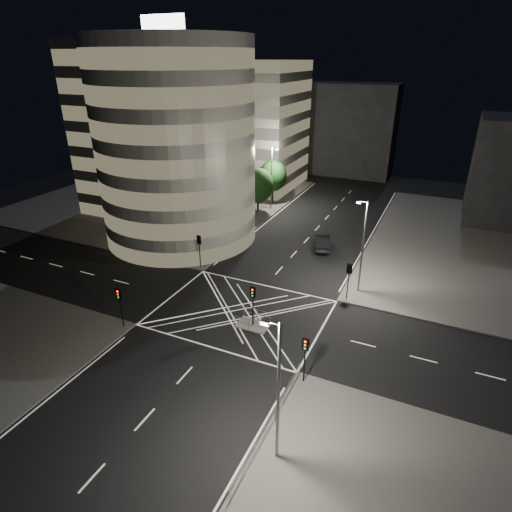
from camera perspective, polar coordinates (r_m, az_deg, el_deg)
The scene contains 24 objects.
ground at distance 42.45m, azimuth -2.00°, elevation -7.56°, with size 120.00×120.00×0.00m, color black.
sidewalk_far_left at distance 77.63m, azimuth -12.38°, elevation 7.49°, with size 42.00×42.00×0.15m, color #54514E.
central_island at distance 40.55m, azimuth -0.40°, elevation -9.16°, with size 3.00×2.00×0.15m, color slate.
office_tower_curved at distance 63.45m, azimuth -11.74°, elevation 15.38°, with size 30.00×29.00×27.20m.
office_block_rear at distance 83.93m, azimuth -2.76°, elevation 17.12°, with size 24.00×16.00×22.00m, color gray.
building_far_end at distance 93.08m, azimuth 12.39°, elevation 16.05°, with size 18.00×8.00×18.00m, color black.
tree_a at distance 52.34m, azimuth -7.96°, elevation 3.71°, with size 3.92×3.92×6.10m.
tree_b at distance 56.79m, azimuth -4.80°, elevation 6.73°, with size 4.73×4.73×7.61m.
tree_c at distance 62.01m, azimuth -2.06°, elevation 7.81°, with size 4.27×4.27×6.74m.
tree_d at distance 67.13m, azimuth 0.26°, elevation 9.37°, with size 4.75×4.75×7.21m.
tree_e at distance 72.40m, azimuth 2.27°, elevation 10.66°, with size 4.59×4.59×7.27m.
traffic_signal_fl at distance 50.18m, azimuth -7.57°, elevation 1.44°, with size 0.55×0.22×4.00m.
traffic_signal_nl at distance 40.67m, azimuth -17.70°, elevation -5.66°, with size 0.55×0.22×4.00m.
traffic_signal_fr at distance 44.11m, azimuth 12.28°, elevation -2.45°, with size 0.55×0.22×4.00m.
traffic_signal_nr at distance 32.89m, azimuth 6.57°, elevation -12.56°, with size 0.55×0.22×4.00m.
traffic_signal_island at distance 39.02m, azimuth -0.41°, elevation -5.72°, with size 0.55×0.22×4.00m.
street_lamp_left_near at distance 53.67m, azimuth -5.39°, elevation 6.16°, with size 1.25×0.25×10.00m.
street_lamp_left_far at distance 69.13m, azimuth 2.13°, elevation 10.62°, with size 1.25×0.25×10.00m.
street_lamp_right_far at distance 44.86m, azimuth 14.03°, elevation 1.57°, with size 1.25×0.25×10.00m.
street_lamp_right_near at distance 25.82m, azimuth 2.88°, elevation -17.31°, with size 1.25×0.25×10.00m.
railing_near_right at distance 30.74m, azimuth 1.96°, elevation -21.25°, with size 0.06×11.70×1.10m, color slate.
railing_island_south at distance 39.53m, azimuth -0.97°, elevation -9.08°, with size 2.80×0.06×1.10m, color slate.
railing_island_north at distance 40.88m, azimuth 0.14°, elevation -7.79°, with size 2.80×0.06×1.10m, color slate.
sedan at distance 56.36m, azimuth 8.82°, elevation 1.81°, with size 1.81×5.18×1.71m, color black.
Camera 1 is at (16.26, -31.76, 22.99)m, focal length 30.00 mm.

